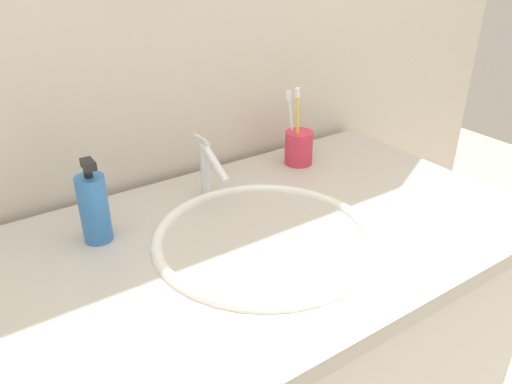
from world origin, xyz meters
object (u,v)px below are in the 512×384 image
(toothbrush_yellow, at_px, (298,122))
(soap_dispenser, at_px, (94,208))
(toothbrush_white, at_px, (291,121))
(faucet, at_px, (209,167))
(toothbrush_cup, at_px, (299,148))

(toothbrush_yellow, xyz_separation_m, soap_dispenser, (-0.53, -0.05, -0.05))
(toothbrush_white, xyz_separation_m, soap_dispenser, (-0.54, -0.09, -0.04))
(faucet, distance_m, toothbrush_cup, 0.28)
(toothbrush_yellow, height_order, soap_dispenser, toothbrush_yellow)
(faucet, height_order, soap_dispenser, soap_dispenser)
(soap_dispenser, bearing_deg, toothbrush_cup, 6.63)
(faucet, bearing_deg, toothbrush_white, 10.61)
(toothbrush_cup, distance_m, soap_dispenser, 0.55)
(toothbrush_yellow, relative_size, soap_dispenser, 1.16)
(faucet, relative_size, toothbrush_cup, 1.56)
(toothbrush_yellow, height_order, toothbrush_white, toothbrush_yellow)
(faucet, distance_m, soap_dispenser, 0.27)
(toothbrush_yellow, bearing_deg, toothbrush_white, 77.15)
(faucet, xyz_separation_m, toothbrush_yellow, (0.26, 0.02, 0.05))
(toothbrush_white, relative_size, soap_dispenser, 1.05)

